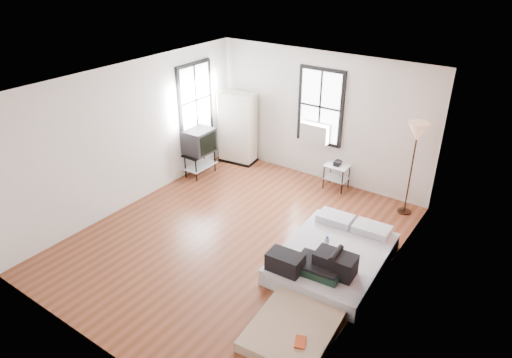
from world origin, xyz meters
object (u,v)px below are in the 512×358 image
Objects in this scene: wardrobe at (238,128)px; tv_stand at (199,143)px; mattress_main at (332,256)px; floor_lamp at (417,136)px; mattress_bare at (308,302)px; side_table at (337,170)px.

wardrobe is 1.11m from tv_stand.
floor_lamp is at bearing 77.06° from mattress_main.
mattress_bare is 3.81m from side_table.
mattress_bare is 4.82m from tv_stand.
mattress_main is at bearing -99.81° from floor_lamp.
tv_stand is at bearing -166.71° from floor_lamp.
wardrobe is at bearing -178.44° from side_table.
mattress_main is 4.46m from wardrobe.
wardrobe is at bearing 76.58° from tv_stand.
floor_lamp is (4.11, -0.05, 0.76)m from wardrobe.
side_table is at bearing 111.78° from mattress_main.
side_table is at bearing -5.48° from wardrobe.
mattress_bare is at bearing -84.70° from mattress_main.
tv_stand is (-2.82, -1.15, 0.34)m from side_table.
side_table is at bearing 175.67° from floor_lamp.
mattress_main reaches higher than mattress_bare.
side_table is 0.60× the size of tv_stand.
mattress_main is at bearing -65.09° from side_table.
wardrobe is (-3.71, 2.39, 0.65)m from mattress_main.
wardrobe reaches higher than mattress_main.
side_table is (-1.31, 3.56, 0.30)m from mattress_bare.
wardrobe is 2.60m from side_table.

